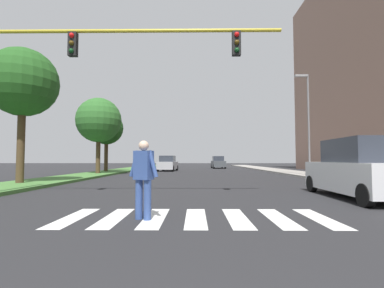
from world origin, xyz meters
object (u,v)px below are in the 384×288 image
(street_lamp_right, at_px, (307,115))
(sedan_distant, at_px, (218,163))
(tree_far, at_px, (99,120))
(pedestrian_performer, at_px, (143,176))
(tree_mid, at_px, (23,83))
(suv_crossing, at_px, (361,170))
(traffic_light_gantry, at_px, (73,65))
(sedan_midblock, at_px, (168,164))
(tree_distant, at_px, (107,128))

(street_lamp_right, height_order, sedan_distant, street_lamp_right)
(tree_far, relative_size, pedestrian_performer, 3.72)
(tree_mid, xyz_separation_m, suv_crossing, (14.03, -4.32, -4.14))
(traffic_light_gantry, distance_m, sedan_midblock, 22.91)
(sedan_midblock, xyz_separation_m, sedan_distant, (6.39, 9.64, 0.03))
(sedan_midblock, bearing_deg, tree_mid, -106.94)
(sedan_distant, bearing_deg, sedan_midblock, -123.52)
(street_lamp_right, xyz_separation_m, sedan_midblock, (-11.41, 10.69, -3.81))
(tree_distant, relative_size, suv_crossing, 1.25)
(tree_far, height_order, suv_crossing, tree_far)
(pedestrian_performer, relative_size, sedan_distant, 0.39)
(sedan_midblock, relative_size, sedan_distant, 1.01)
(tree_distant, height_order, traffic_light_gantry, traffic_light_gantry)
(suv_crossing, bearing_deg, tree_distant, 128.04)
(street_lamp_right, xyz_separation_m, pedestrian_performer, (-9.44, -14.99, -3.66))
(pedestrian_performer, xyz_separation_m, suv_crossing, (6.58, 3.38, -0.00))
(pedestrian_performer, relative_size, sedan_midblock, 0.39)
(sedan_distant, bearing_deg, pedestrian_performer, -97.13)
(tree_far, xyz_separation_m, sedan_distant, (11.40, 17.85, -3.74))
(tree_far, bearing_deg, tree_distant, 98.44)
(tree_far, relative_size, tree_distant, 1.08)
(street_lamp_right, bearing_deg, pedestrian_performer, -122.21)
(street_lamp_right, xyz_separation_m, suv_crossing, (-2.86, -11.61, -3.66))
(tree_distant, relative_size, pedestrian_performer, 3.43)
(tree_mid, height_order, tree_distant, tree_mid)
(tree_mid, bearing_deg, pedestrian_performer, -45.97)
(sedan_distant, bearing_deg, tree_far, -122.57)
(tree_mid, xyz_separation_m, pedestrian_performer, (7.44, -7.70, -4.14))
(suv_crossing, relative_size, sedan_midblock, 1.07)
(tree_mid, height_order, tree_far, tree_mid)
(sedan_midblock, bearing_deg, traffic_light_gantry, -92.41)
(sedan_midblock, distance_m, sedan_distant, 11.56)
(tree_distant, bearing_deg, tree_far, -81.56)
(tree_far, distance_m, street_lamp_right, 16.61)
(tree_far, xyz_separation_m, street_lamp_right, (16.42, -2.49, 0.04))
(suv_crossing, bearing_deg, sedan_midblock, 110.97)
(tree_distant, distance_m, traffic_light_gantry, 18.98)
(tree_far, height_order, street_lamp_right, street_lamp_right)
(tree_far, distance_m, pedestrian_performer, 19.16)
(tree_far, bearing_deg, suv_crossing, -46.10)
(tree_mid, bearing_deg, suv_crossing, -17.11)
(traffic_light_gantry, bearing_deg, sedan_midblock, 87.59)
(tree_distant, xyz_separation_m, sedan_midblock, (5.61, 4.21, -3.53))
(traffic_light_gantry, xyz_separation_m, suv_crossing, (9.50, 0.30, -3.47))
(tree_far, xyz_separation_m, sedan_midblock, (5.01, 8.21, -3.76))
(traffic_light_gantry, height_order, sedan_midblock, traffic_light_gantry)
(tree_distant, bearing_deg, sedan_distant, 49.11)
(traffic_light_gantry, relative_size, sedan_distant, 2.32)
(street_lamp_right, bearing_deg, traffic_light_gantry, -136.06)
(sedan_distant, bearing_deg, tree_distant, -130.89)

